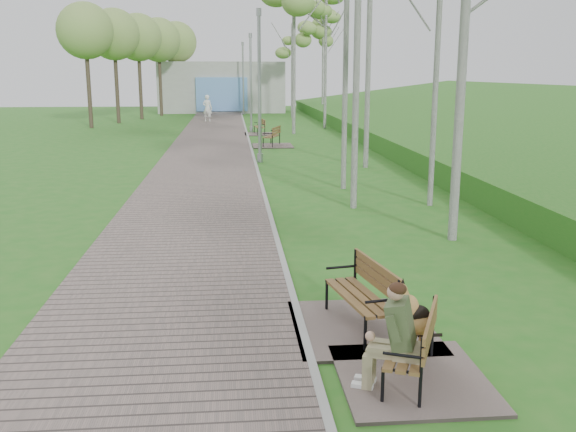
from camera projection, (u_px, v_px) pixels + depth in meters
The scene contains 13 objects.
walkway at pixel (207, 159), 24.15m from camera, with size 3.50×67.00×0.04m, color #655852.
kerb at pixel (254, 158), 24.30m from camera, with size 0.10×67.00×0.05m, color #999993.
building_north at pixel (222, 87), 52.38m from camera, with size 10.00×5.20×4.00m.
bench_main at pixel (407, 349), 6.71m from camera, with size 1.55×1.73×1.36m.
bench_second at pixel (360, 314), 8.15m from camera, with size 1.75×1.94×1.07m.
bench_third at pixel (272, 142), 28.30m from camera, with size 1.75×1.95×1.08m.
bench_far at pixel (260, 131), 33.59m from camera, with size 1.62×1.79×0.99m.
lamp_post_second at pixel (260, 92), 22.77m from camera, with size 0.21×0.21×5.36m.
lamp_post_third at pixel (251, 86), 34.67m from camera, with size 0.20×0.20×5.23m.
lamp_post_far at pixel (243, 81), 48.93m from camera, with size 0.21×0.21×5.42m.
pedestrian_near at pixel (207, 108), 41.96m from camera, with size 0.64×0.42×1.76m, color white.
birch_distant_a at pixel (292, 41), 45.34m from camera, with size 2.28×2.28×6.80m.
birch_distant_b at pixel (323, 24), 46.15m from camera, with size 2.33×2.33×8.37m.
Camera 1 is at (-0.85, -2.71, 3.21)m, focal length 40.00 mm.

